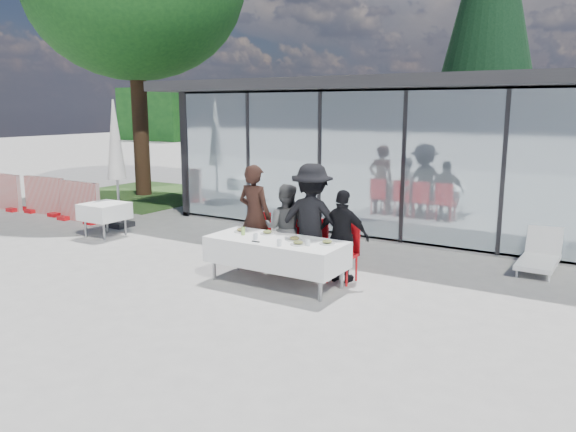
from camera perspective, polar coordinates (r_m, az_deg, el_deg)
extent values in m
plane|color=#A19E98|center=(9.01, -4.00, -7.31)|extent=(90.00, 90.00, 0.00)
cube|color=gray|center=(15.49, 19.92, 0.03)|extent=(14.00, 8.00, 0.10)
cube|color=black|center=(19.11, 22.69, 6.51)|extent=(14.00, 0.20, 3.20)
cube|color=black|center=(17.97, -1.91, 7.11)|extent=(0.20, 8.00, 3.20)
cube|color=silver|center=(11.44, 16.26, 4.41)|extent=(13.60, 0.06, 3.10)
cube|color=#2D2D30|center=(14.85, 20.44, 12.25)|extent=(14.80, 8.80, 0.24)
cube|color=#262628|center=(14.76, -10.18, 6.08)|extent=(0.08, 0.10, 3.10)
cube|color=#262628|center=(13.55, -4.00, 5.80)|extent=(0.08, 0.10, 3.10)
cube|color=#262628|center=(12.52, 3.28, 5.38)|extent=(0.08, 0.10, 3.10)
cube|color=#262628|center=(11.73, 11.68, 4.78)|extent=(0.08, 0.10, 3.10)
cube|color=#262628|center=(11.22, 21.05, 4.00)|extent=(0.08, 0.10, 3.10)
cube|color=red|center=(14.72, 9.24, 1.58)|extent=(0.45, 0.45, 0.90)
cube|color=red|center=(14.70, 15.40, 1.31)|extent=(0.45, 0.45, 0.90)
cube|color=red|center=(13.73, 24.84, 0.01)|extent=(0.45, 0.45, 0.90)
cube|color=#133E17|center=(49.46, -13.61, 10.02)|extent=(6.50, 2.00, 4.40)
cube|color=#133E17|center=(44.16, -6.14, 10.18)|extent=(6.50, 2.00, 4.40)
cube|color=#133E17|center=(39.78, 3.16, 10.13)|extent=(6.50, 2.00, 4.40)
cube|color=#133E17|center=(36.63, 14.38, 9.73)|extent=(6.50, 2.00, 4.40)
cube|color=#133E17|center=(35.07, 27.08, 8.83)|extent=(6.50, 2.00, 4.40)
cube|color=white|center=(9.04, -1.23, -3.66)|extent=(2.26, 0.96, 0.42)
cylinder|color=gray|center=(9.39, -7.54, -4.36)|extent=(0.06, 0.06, 0.71)
cylinder|color=gray|center=(8.32, 3.29, -6.32)|extent=(0.06, 0.06, 0.71)
cylinder|color=gray|center=(9.92, -4.98, -3.47)|extent=(0.06, 0.06, 0.71)
cylinder|color=gray|center=(8.91, 5.44, -5.16)|extent=(0.06, 0.06, 0.71)
imported|color=black|center=(10.00, -3.40, -0.01)|extent=(0.71, 0.71, 1.84)
cube|color=red|center=(10.08, -3.45, -2.66)|extent=(0.44, 0.44, 0.05)
cube|color=red|center=(10.18, -2.82, -1.06)|extent=(0.44, 0.04, 0.55)
cylinder|color=red|center=(10.10, -4.86, -4.03)|extent=(0.04, 0.04, 0.43)
cylinder|color=red|center=(9.90, -3.18, -4.32)|extent=(0.04, 0.04, 0.43)
cylinder|color=red|center=(10.38, -3.68, -3.59)|extent=(0.04, 0.04, 0.43)
cylinder|color=red|center=(10.18, -2.02, -3.87)|extent=(0.04, 0.04, 0.43)
imported|color=#555555|center=(9.68, -0.24, -1.26)|extent=(0.93, 0.93, 1.54)
cube|color=red|center=(9.73, -0.32, -3.14)|extent=(0.44, 0.44, 0.05)
cube|color=red|center=(9.84, 0.30, -1.48)|extent=(0.44, 0.04, 0.55)
cylinder|color=red|center=(9.74, -1.78, -4.56)|extent=(0.04, 0.04, 0.43)
cylinder|color=red|center=(9.55, 0.03, -4.87)|extent=(0.04, 0.04, 0.43)
cylinder|color=red|center=(10.03, -0.64, -4.09)|extent=(0.04, 0.04, 0.43)
cylinder|color=red|center=(9.85, 1.13, -4.38)|extent=(0.04, 0.04, 0.43)
imported|color=black|center=(9.38, 2.43, -0.49)|extent=(1.46, 1.46, 1.92)
cube|color=red|center=(9.48, 2.33, -3.54)|extent=(0.44, 0.44, 0.05)
cube|color=red|center=(9.59, 2.93, -1.83)|extent=(0.44, 0.04, 0.55)
cylinder|color=red|center=(9.48, 0.83, -5.00)|extent=(0.04, 0.04, 0.43)
cylinder|color=red|center=(9.30, 2.75, -5.32)|extent=(0.04, 0.04, 0.43)
cylinder|color=red|center=(9.78, 1.92, -4.50)|extent=(0.04, 0.04, 0.43)
cylinder|color=red|center=(9.61, 3.79, -4.80)|extent=(0.04, 0.04, 0.43)
imported|color=black|center=(9.16, 5.60, -2.08)|extent=(0.93, 0.93, 1.53)
cube|color=red|center=(9.22, 5.50, -4.00)|extent=(0.44, 0.44, 0.05)
cube|color=red|center=(9.33, 6.07, -2.24)|extent=(0.44, 0.04, 0.55)
cylinder|color=red|center=(9.20, 3.96, -5.52)|extent=(0.04, 0.04, 0.43)
cylinder|color=red|center=(9.05, 5.99, -5.84)|extent=(0.04, 0.04, 0.43)
cylinder|color=red|center=(9.51, 4.97, -4.98)|extent=(0.04, 0.04, 0.43)
cylinder|color=red|center=(9.36, 6.95, -5.29)|extent=(0.04, 0.04, 0.43)
cylinder|color=silver|center=(9.53, -4.77, -1.58)|extent=(0.25, 0.25, 0.01)
ellipsoid|color=tan|center=(9.52, -4.78, -1.38)|extent=(0.15, 0.15, 0.05)
cylinder|color=silver|center=(9.35, -2.10, -1.80)|extent=(0.25, 0.25, 0.01)
ellipsoid|color=#415E23|center=(9.34, -2.10, -1.60)|extent=(0.15, 0.15, 0.05)
cylinder|color=silver|center=(8.89, 0.68, -2.46)|extent=(0.25, 0.25, 0.01)
ellipsoid|color=tan|center=(8.89, 0.68, -2.25)|extent=(0.15, 0.15, 0.05)
cylinder|color=silver|center=(8.69, 4.00, -2.81)|extent=(0.25, 0.25, 0.01)
ellipsoid|color=#415E23|center=(8.68, 4.00, -2.59)|extent=(0.15, 0.15, 0.05)
cylinder|color=silver|center=(8.62, 1.04, -2.90)|extent=(0.25, 0.25, 0.01)
ellipsoid|color=#415E23|center=(8.61, 1.04, -2.68)|extent=(0.15, 0.15, 0.05)
cylinder|color=#92C752|center=(9.29, -4.58, -1.54)|extent=(0.06, 0.06, 0.13)
cylinder|color=silver|center=(8.97, -3.33, -2.08)|extent=(0.07, 0.07, 0.10)
cylinder|color=silver|center=(8.57, 2.02, -2.70)|extent=(0.07, 0.07, 0.10)
cylinder|color=silver|center=(8.57, -0.90, -2.70)|extent=(0.07, 0.07, 0.10)
cube|color=black|center=(8.81, -3.30, -2.61)|extent=(0.14, 0.03, 0.01)
cube|color=white|center=(13.04, -18.13, 0.45)|extent=(0.86, 0.86, 0.36)
cylinder|color=gray|center=(13.13, -19.92, -0.49)|extent=(0.05, 0.05, 0.72)
cylinder|color=gray|center=(12.67, -18.23, -0.78)|extent=(0.05, 0.05, 0.72)
cylinder|color=gray|center=(13.50, -17.94, -0.06)|extent=(0.05, 0.05, 0.72)
cylinder|color=gray|center=(13.05, -16.23, -0.32)|extent=(0.05, 0.05, 0.72)
cube|color=black|center=(14.04, -16.70, -0.82)|extent=(0.50, 0.50, 0.12)
cylinder|color=gray|center=(13.84, -17.00, 4.41)|extent=(0.06, 0.06, 2.70)
cone|color=silver|center=(13.78, -17.17, 7.43)|extent=(0.44, 0.44, 1.84)
cube|color=red|center=(14.96, -20.42, 1.38)|extent=(1.40, 0.12, 1.00)
cube|color=red|center=(15.43, -21.46, -0.12)|extent=(0.30, 0.45, 0.10)
cube|color=red|center=(14.66, -19.10, -0.52)|extent=(0.30, 0.45, 0.10)
cube|color=red|center=(16.33, -23.48, 1.91)|extent=(1.40, 0.22, 1.00)
cube|color=red|center=(16.81, -24.34, 0.53)|extent=(0.30, 0.45, 0.10)
cube|color=red|center=(16.00, -22.33, 0.19)|extent=(0.30, 0.45, 0.10)
cube|color=red|center=(17.58, -26.88, 2.22)|extent=(1.40, 0.12, 1.00)
cube|color=red|center=(17.23, -25.88, 0.63)|extent=(0.30, 0.45, 0.10)
cube|color=white|center=(10.74, 24.07, -4.24)|extent=(0.62, 1.31, 0.08)
cube|color=white|center=(11.21, 24.61, -2.25)|extent=(0.60, 0.27, 0.54)
cylinder|color=white|center=(10.28, 22.22, -5.40)|extent=(0.04, 0.04, 0.14)
cylinder|color=white|center=(10.22, 24.99, -5.72)|extent=(0.04, 0.04, 0.14)
cylinder|color=white|center=(11.33, 23.17, -3.99)|extent=(0.04, 0.04, 0.14)
cylinder|color=white|center=(11.27, 25.68, -4.26)|extent=(0.04, 0.04, 0.14)
cylinder|color=#382316|center=(18.71, -14.75, 8.75)|extent=(0.50, 0.50, 4.40)
cylinder|color=#382316|center=(20.52, 18.92, 5.33)|extent=(0.44, 0.44, 2.00)
cone|color=black|center=(20.68, 19.83, 19.24)|extent=(4.00, 4.00, 9.00)
cube|color=#385926|center=(18.92, -14.43, 2.12)|extent=(5.00, 5.00, 0.02)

